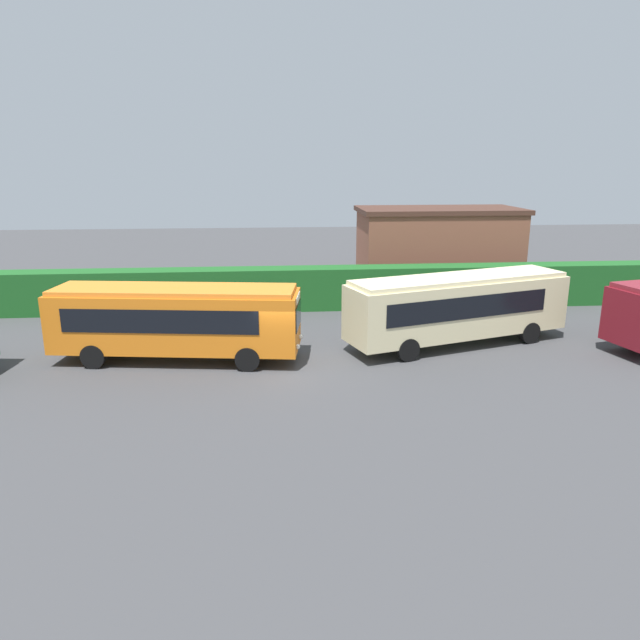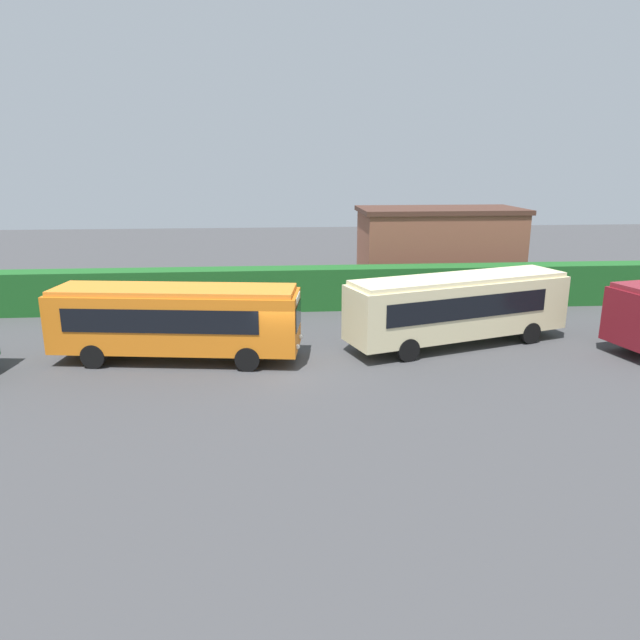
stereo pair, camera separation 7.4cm
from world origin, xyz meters
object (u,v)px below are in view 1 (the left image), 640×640
bus_cream (458,306)px  person_center (396,316)px  person_left (258,326)px  bus_orange (176,319)px

bus_cream → person_center: bearing=129.4°
person_left → person_center: (6.54, 1.21, -0.05)m
bus_cream → person_center: 3.10m
bus_cream → person_left: bus_cream is taller
bus_orange → person_center: (9.85, 2.72, -0.85)m
person_left → bus_cream: bearing=42.1°
person_left → person_center: size_ratio=1.04×
bus_orange → bus_cream: 12.40m
bus_cream → person_left: (-9.04, 0.40, -0.83)m
bus_orange → person_center: size_ratio=5.71×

